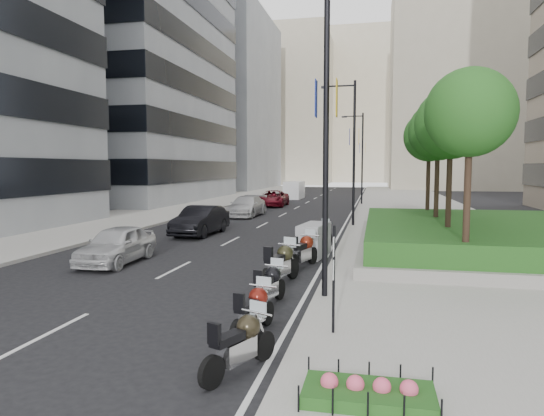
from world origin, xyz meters
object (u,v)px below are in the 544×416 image
(motorcycle_0, at_px, (241,343))
(motorcycle_6, at_px, (319,235))
(car_d, at_px, (273,198))
(lamp_post_0, at_px, (320,118))
(delivery_van, at_px, (294,191))
(lamp_post_2, at_px, (361,154))
(car_a, at_px, (117,245))
(car_b, at_px, (200,221))
(motorcycle_4, at_px, (304,251))
(lamp_post_1, at_px, (352,146))
(parking_sign, at_px, (334,273))
(motorcycle_2, at_px, (270,286))
(motorcycle_1, at_px, (254,310))
(motorcycle_3, at_px, (281,264))
(car_c, at_px, (246,206))
(motorcycle_5, at_px, (314,240))

(motorcycle_0, distance_m, motorcycle_6, 13.97)
(car_d, bearing_deg, lamp_post_0, -77.41)
(car_d, height_order, delivery_van, delivery_van)
(lamp_post_2, xyz_separation_m, car_a, (-8.32, -31.35, -4.33))
(car_b, bearing_deg, motorcycle_0, -64.41)
(car_d, bearing_deg, motorcycle_4, -77.35)
(lamp_post_1, height_order, parking_sign, lamp_post_1)
(lamp_post_0, bearing_deg, motorcycle_2, -147.27)
(motorcycle_1, bearing_deg, parking_sign, -76.01)
(motorcycle_0, height_order, delivery_van, delivery_van)
(motorcycle_0, relative_size, delivery_van, 0.40)
(motorcycle_4, relative_size, car_a, 0.54)
(car_a, bearing_deg, car_d, 87.85)
(car_b, bearing_deg, parking_sign, -57.11)
(parking_sign, distance_m, car_b, 17.18)
(lamp_post_2, bearing_deg, motorcycle_3, -92.43)
(motorcycle_1, relative_size, delivery_van, 0.42)
(lamp_post_2, distance_m, car_b, 24.84)
(motorcycle_2, relative_size, car_a, 0.48)
(lamp_post_1, distance_m, delivery_van, 28.18)
(motorcycle_2, bearing_deg, car_c, 28.15)
(lamp_post_0, height_order, parking_sign, lamp_post_0)
(parking_sign, bearing_deg, lamp_post_2, 90.99)
(lamp_post_0, xyz_separation_m, lamp_post_1, (0.00, 17.00, 0.00))
(motorcycle_1, xyz_separation_m, motorcycle_5, (0.12, 9.65, 0.15))
(parking_sign, relative_size, motorcycle_1, 1.23)
(motorcycle_4, bearing_deg, motorcycle_0, -161.63)
(motorcycle_6, bearing_deg, delivery_van, 36.18)
(car_c, height_order, delivery_van, delivery_van)
(lamp_post_0, height_order, lamp_post_1, same)
(motorcycle_3, height_order, motorcycle_6, motorcycle_3)
(motorcycle_6, distance_m, delivery_van, 35.51)
(motorcycle_3, relative_size, motorcycle_5, 0.99)
(motorcycle_5, height_order, motorcycle_6, motorcycle_5)
(motorcycle_4, bearing_deg, delivery_van, 26.97)
(motorcycle_3, xyz_separation_m, motorcycle_5, (0.43, 4.89, 0.04))
(car_c, bearing_deg, lamp_post_2, 60.00)
(motorcycle_2, xyz_separation_m, motorcycle_6, (0.23, 9.68, 0.05))
(parking_sign, height_order, motorcycle_2, parking_sign)
(motorcycle_0, bearing_deg, car_d, 34.41)
(motorcycle_2, height_order, car_b, car_b)
(motorcycle_0, bearing_deg, car_c, 38.24)
(motorcycle_3, bearing_deg, motorcycle_2, -159.29)
(motorcycle_3, bearing_deg, car_b, 49.65)
(lamp_post_1, bearing_deg, delivery_van, 106.81)
(motorcycle_3, relative_size, car_d, 0.44)
(motorcycle_6, height_order, car_d, car_d)
(motorcycle_0, height_order, motorcycle_2, motorcycle_2)
(parking_sign, relative_size, motorcycle_0, 1.28)
(car_c, bearing_deg, car_b, -86.41)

